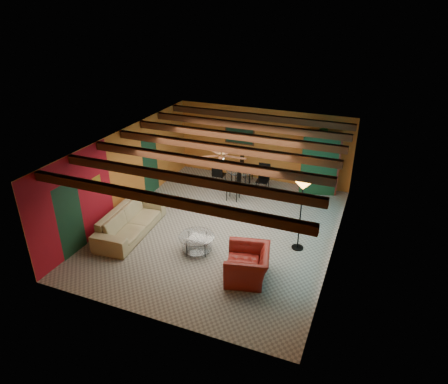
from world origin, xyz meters
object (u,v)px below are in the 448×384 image
at_px(sofa, 130,222).
at_px(coffee_table, 197,244).
at_px(floor_lamp, 300,216).
at_px(dining_table, 240,176).
at_px(armoire, 321,164).
at_px(potted_plant, 325,128).
at_px(vase, 241,159).
at_px(armchair, 248,264).

bearing_deg(sofa, coffee_table, -97.81).
bearing_deg(floor_lamp, dining_table, 133.28).
bearing_deg(armoire, potted_plant, 0.00).
bearing_deg(vase, armoire, 19.27).
xyz_separation_m(armoire, potted_plant, (0.00, 0.00, 1.29)).
distance_m(sofa, vase, 4.50).
relative_size(sofa, armchair, 2.18).
relative_size(dining_table, potted_plant, 4.01).
bearing_deg(dining_table, potted_plant, 19.27).
relative_size(armoire, floor_lamp, 1.02).
bearing_deg(coffee_table, dining_table, 93.31).
distance_m(coffee_table, armoire, 5.61).
height_order(sofa, vase, vase).
relative_size(sofa, armoire, 1.26).
relative_size(coffee_table, dining_table, 0.48).
distance_m(armchair, potted_plant, 5.95).
bearing_deg(vase, floor_lamp, -46.72).
bearing_deg(floor_lamp, armoire, 91.98).
bearing_deg(floor_lamp, coffee_table, -154.59).
xyz_separation_m(armchair, vase, (-1.88, 4.66, 0.78)).
height_order(sofa, coffee_table, sofa).
height_order(potted_plant, vase, potted_plant).
height_order(sofa, potted_plant, potted_plant).
height_order(coffee_table, vase, vase).
bearing_deg(armoire, coffee_table, -131.16).
bearing_deg(dining_table, coffee_table, -86.69).
height_order(sofa, armchair, armchair).
xyz_separation_m(dining_table, floor_lamp, (2.75, -2.92, 0.48)).
relative_size(armoire, potted_plant, 4.06).
height_order(armchair, floor_lamp, floor_lamp).
relative_size(floor_lamp, vase, 9.81).
xyz_separation_m(dining_table, vase, (-0.00, 0.00, 0.64)).
distance_m(coffee_table, floor_lamp, 2.88).
bearing_deg(floor_lamp, potted_plant, 91.98).
distance_m(floor_lamp, potted_plant, 4.05).
bearing_deg(sofa, floor_lamp, -81.61).
relative_size(armchair, coffee_table, 1.23).
distance_m(sofa, armchair, 3.91).
xyz_separation_m(floor_lamp, potted_plant, (-0.13, 3.83, 1.31)).
relative_size(sofa, floor_lamp, 1.29).
height_order(dining_table, potted_plant, potted_plant).
bearing_deg(coffee_table, sofa, 176.39).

